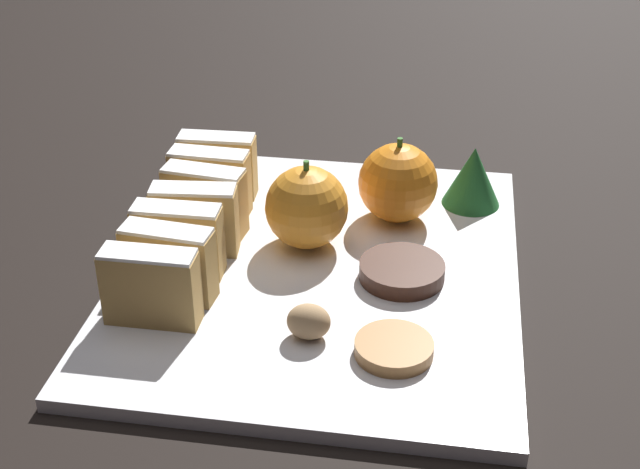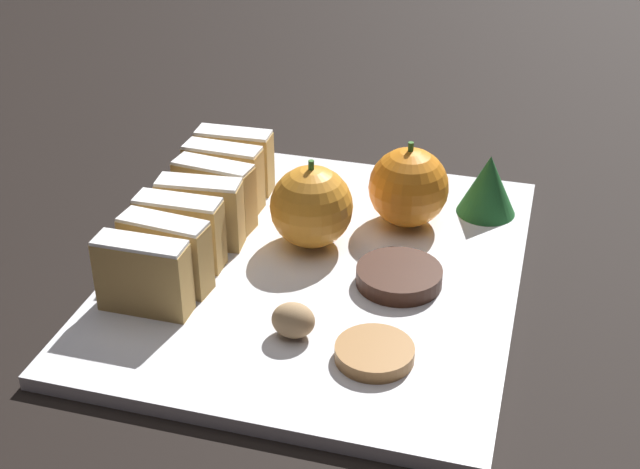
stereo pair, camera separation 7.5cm
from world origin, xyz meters
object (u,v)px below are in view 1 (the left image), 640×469
orange_far (398,183)px  orange_near (307,207)px  chocolate_cookie (402,271)px  walnut (309,322)px

orange_far → orange_near: bearing=-141.7°
orange_far → chocolate_cookie: (0.01, -0.10, -0.03)m
orange_far → walnut: 0.20m
orange_near → walnut: orange_near is taller
orange_near → walnut: size_ratio=2.42×
walnut → orange_far: bearing=75.4°
orange_far → chocolate_cookie: bearing=-82.7°
orange_near → walnut: bearing=-79.7°
orange_far → walnut: orange_far is taller
orange_far → chocolate_cookie: orange_far is taller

